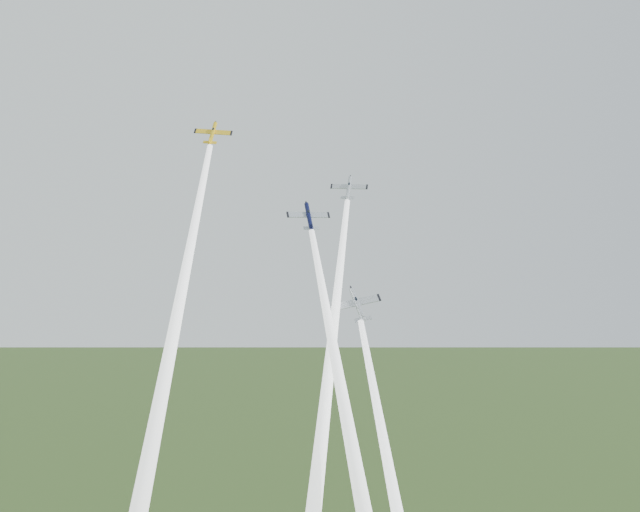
# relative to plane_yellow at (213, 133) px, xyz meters

# --- Properties ---
(plane_yellow) EXTENTS (7.97, 6.41, 6.23)m
(plane_yellow) POSITION_rel_plane_yellow_xyz_m (0.00, 0.00, 0.00)
(plane_yellow) COLOR yellow
(smoke_trail_yellow) EXTENTS (14.54, 40.71, 52.75)m
(smoke_trail_yellow) POSITION_rel_plane_yellow_xyz_m (-6.50, -21.05, -28.20)
(smoke_trail_yellow) COLOR white
(plane_navy) EXTENTS (7.47, 5.51, 6.51)m
(plane_navy) POSITION_rel_plane_yellow_xyz_m (15.43, -5.91, -14.32)
(plane_navy) COLOR #0D1039
(smoke_trail_navy) EXTENTS (2.92, 35.60, 44.63)m
(smoke_trail_navy) POSITION_rel_plane_yellow_xyz_m (15.78, -24.76, -38.45)
(smoke_trail_navy) COLOR white
(plane_silver_right) EXTENTS (8.22, 7.03, 6.13)m
(plane_silver_right) POSITION_rel_plane_yellow_xyz_m (24.36, 1.85, -8.51)
(plane_silver_right) COLOR #B5BBC4
(smoke_trail_silver_right) EXTENTS (17.42, 38.30, 50.88)m
(smoke_trail_silver_right) POSITION_rel_plane_yellow_xyz_m (16.30, -17.86, -35.77)
(smoke_trail_silver_right) COLOR white
(plane_silver_low) EXTENTS (9.29, 6.10, 8.59)m
(plane_silver_low) POSITION_rel_plane_yellow_xyz_m (22.13, -11.93, -28.81)
(plane_silver_low) COLOR #A8ADB6
(smoke_trail_silver_low) EXTENTS (2.92, 36.66, 45.99)m
(smoke_trail_silver_low) POSITION_rel_plane_yellow_xyz_m (21.79, -31.31, -53.63)
(smoke_trail_silver_low) COLOR white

